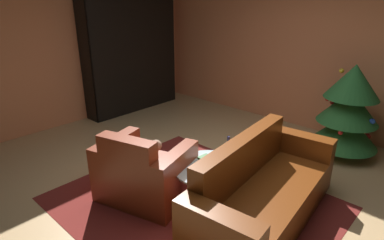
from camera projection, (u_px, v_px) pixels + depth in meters
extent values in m
plane|color=tan|center=(209.00, 190.00, 3.71)|extent=(7.67, 7.67, 0.00)
cube|color=#D67F52|center=(319.00, 46.00, 5.03)|extent=(6.51, 0.06, 2.76)
cube|color=#D67F52|center=(60.00, 44.00, 5.25)|extent=(0.06, 5.35, 2.76)
cube|color=maroon|center=(194.00, 203.00, 3.48)|extent=(2.77, 2.31, 0.01)
cube|color=black|center=(137.00, 58.00, 5.98)|extent=(0.03, 1.93, 2.06)
cube|color=black|center=(168.00, 51.00, 6.74)|extent=(0.36, 0.03, 2.06)
cube|color=black|center=(86.00, 64.00, 5.44)|extent=(0.36, 0.03, 2.06)
cube|color=black|center=(135.00, 107.00, 6.45)|extent=(0.33, 1.88, 0.03)
cube|color=black|center=(134.00, 91.00, 6.33)|extent=(0.33, 1.88, 0.03)
cube|color=black|center=(133.00, 74.00, 6.21)|extent=(0.33, 1.88, 0.02)
cube|color=black|center=(132.00, 57.00, 6.09)|extent=(0.33, 1.88, 0.02)
cube|color=black|center=(130.00, 39.00, 5.97)|extent=(0.33, 1.88, 0.02)
cube|color=black|center=(129.00, 20.00, 5.84)|extent=(0.33, 1.88, 0.02)
cube|color=black|center=(128.00, 0.00, 5.72)|extent=(0.33, 1.88, 0.03)
cube|color=black|center=(127.00, 59.00, 6.19)|extent=(0.05, 0.87, 0.54)
cube|color=black|center=(128.00, 59.00, 6.18)|extent=(0.03, 0.90, 0.57)
cube|color=gold|center=(165.00, 93.00, 7.04)|extent=(0.25, 0.04, 0.20)
cube|color=gold|center=(163.00, 92.00, 7.00)|extent=(0.24, 0.05, 0.25)
cube|color=#583020|center=(162.00, 93.00, 6.98)|extent=(0.24, 0.03, 0.22)
cube|color=#433C2B|center=(161.00, 92.00, 6.93)|extent=(0.27, 0.04, 0.27)
cube|color=#2B8133|center=(158.00, 94.00, 6.94)|extent=(0.19, 0.04, 0.22)
cube|color=#156C99|center=(156.00, 95.00, 6.91)|extent=(0.18, 0.04, 0.20)
cube|color=teal|center=(155.00, 96.00, 6.88)|extent=(0.20, 0.03, 0.18)
cube|color=purple|center=(154.00, 94.00, 6.84)|extent=(0.20, 0.03, 0.26)
cube|color=#246480|center=(152.00, 94.00, 6.81)|extent=(0.19, 0.03, 0.27)
cube|color=red|center=(165.00, 77.00, 6.94)|extent=(0.22, 0.03, 0.23)
cube|color=navy|center=(163.00, 76.00, 6.91)|extent=(0.20, 0.03, 0.26)
cube|color=#9257A7|center=(162.00, 77.00, 6.89)|extent=(0.22, 0.03, 0.25)
cube|color=gold|center=(161.00, 78.00, 6.86)|extent=(0.21, 0.04, 0.20)
cube|color=#0E7584|center=(159.00, 77.00, 6.82)|extent=(0.20, 0.04, 0.28)
cube|color=#BCA098|center=(158.00, 78.00, 6.77)|extent=(0.26, 0.04, 0.24)
cube|color=gold|center=(156.00, 79.00, 6.77)|extent=(0.19, 0.03, 0.21)
cube|color=#3F2E34|center=(155.00, 80.00, 6.73)|extent=(0.26, 0.03, 0.19)
cube|color=#ABA294|center=(164.00, 27.00, 6.54)|extent=(0.26, 0.04, 0.29)
cube|color=orange|center=(161.00, 27.00, 6.53)|extent=(0.22, 0.03, 0.27)
cube|color=orange|center=(160.00, 28.00, 6.52)|extent=(0.21, 0.03, 0.23)
cube|color=#423E1E|center=(158.00, 27.00, 6.49)|extent=(0.19, 0.03, 0.28)
cube|color=#B43A15|center=(158.00, 30.00, 6.47)|extent=(0.23, 0.03, 0.18)
cube|color=#255496|center=(156.00, 28.00, 6.42)|extent=(0.24, 0.04, 0.26)
cube|color=#0A6798|center=(155.00, 30.00, 6.39)|extent=(0.26, 0.04, 0.21)
cube|color=#3B7C3B|center=(153.00, 28.00, 6.35)|extent=(0.25, 0.04, 0.26)
cube|color=purple|center=(162.00, 10.00, 6.45)|extent=(0.18, 0.04, 0.27)
cube|color=#27658C|center=(160.00, 10.00, 6.42)|extent=(0.18, 0.03, 0.25)
cube|color=#BF9B96|center=(159.00, 11.00, 6.40)|extent=(0.19, 0.04, 0.23)
cube|color=#2E8047|center=(158.00, 10.00, 6.33)|extent=(0.26, 0.05, 0.27)
cube|color=#3E3332|center=(156.00, 10.00, 6.31)|extent=(0.21, 0.04, 0.29)
cube|color=maroon|center=(146.00, 180.00, 3.54)|extent=(0.80, 0.87, 0.40)
cube|color=maroon|center=(127.00, 158.00, 3.16)|extent=(0.65, 0.32, 0.42)
cube|color=maroon|center=(176.00, 180.00, 3.33)|extent=(0.34, 0.74, 0.63)
cube|color=maroon|center=(117.00, 163.00, 3.66)|extent=(0.34, 0.74, 0.63)
ellipsoid|color=#9E755D|center=(145.00, 153.00, 3.51)|extent=(0.32, 0.25, 0.18)
sphere|color=#9E755D|center=(156.00, 145.00, 3.57)|extent=(0.13, 0.13, 0.13)
cube|color=#692F0E|center=(266.00, 203.00, 3.16)|extent=(0.88, 1.65, 0.38)
cube|color=#692F0E|center=(242.00, 158.00, 3.17)|extent=(0.32, 1.60, 0.45)
cube|color=#692F0E|center=(299.00, 158.00, 3.78)|extent=(0.75, 0.27, 0.63)
cylinder|color=black|center=(227.00, 193.00, 3.29)|extent=(0.04, 0.04, 0.42)
cylinder|color=black|center=(213.00, 176.00, 3.61)|extent=(0.04, 0.04, 0.42)
cylinder|color=black|center=(191.00, 189.00, 3.35)|extent=(0.04, 0.04, 0.42)
cylinder|color=silver|center=(210.00, 168.00, 3.33)|extent=(0.79, 0.79, 0.02)
cube|color=#D9B257|center=(209.00, 166.00, 3.33)|extent=(0.20, 0.15, 0.02)
cube|color=#3A7341|center=(209.00, 164.00, 3.32)|extent=(0.19, 0.12, 0.02)
cube|color=#E0C04E|center=(210.00, 162.00, 3.31)|extent=(0.18, 0.18, 0.02)
cube|color=#437343|center=(209.00, 160.00, 3.31)|extent=(0.23, 0.15, 0.02)
cylinder|color=navy|center=(228.00, 153.00, 3.39)|extent=(0.07, 0.07, 0.22)
cylinder|color=navy|center=(228.00, 140.00, 3.34)|extent=(0.03, 0.03, 0.08)
cylinder|color=brown|center=(341.00, 149.00, 4.54)|extent=(0.08, 0.08, 0.15)
cone|color=#26642E|center=(345.00, 129.00, 4.43)|extent=(0.89, 0.89, 0.46)
cone|color=#26642E|center=(349.00, 106.00, 4.31)|extent=(0.80, 0.80, 0.46)
cone|color=#26642E|center=(354.00, 81.00, 4.19)|extent=(0.70, 0.70, 0.46)
sphere|color=red|center=(332.00, 102.00, 4.62)|extent=(0.07, 0.07, 0.07)
sphere|color=blue|center=(372.00, 121.00, 4.13)|extent=(0.08, 0.08, 0.08)
sphere|color=yellow|center=(342.00, 71.00, 4.42)|extent=(0.07, 0.07, 0.07)
sphere|color=red|center=(368.00, 136.00, 4.51)|extent=(0.08, 0.08, 0.08)
sphere|color=red|center=(340.00, 133.00, 4.13)|extent=(0.06, 0.06, 0.06)
sphere|color=red|center=(327.00, 99.00, 4.54)|extent=(0.06, 0.06, 0.06)
sphere|color=blue|center=(347.00, 129.00, 4.77)|extent=(0.07, 0.07, 0.07)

